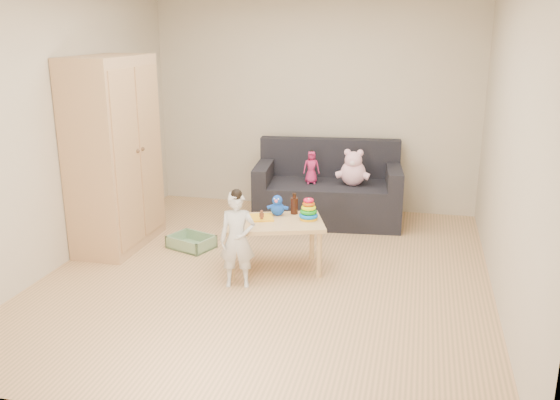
% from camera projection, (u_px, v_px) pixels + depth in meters
% --- Properties ---
extents(room, '(4.50, 4.50, 4.50)m').
position_uv_depth(room, '(268.00, 136.00, 5.16)').
color(room, tan).
rests_on(room, ground).
extents(wardrobe, '(0.54, 1.08, 1.95)m').
position_uv_depth(wardrobe, '(114.00, 154.00, 6.01)').
color(wardrobe, tan).
rests_on(wardrobe, ground).
extents(sofa, '(1.75, 1.01, 0.47)m').
position_uv_depth(sofa, '(328.00, 202.00, 6.95)').
color(sofa, black).
rests_on(sofa, ground).
extents(play_table, '(1.05, 0.84, 0.48)m').
position_uv_depth(play_table, '(274.00, 245.00, 5.57)').
color(play_table, tan).
rests_on(play_table, ground).
extents(storage_bin, '(0.52, 0.46, 0.13)m').
position_uv_depth(storage_bin, '(191.00, 242.00, 6.15)').
color(storage_bin, gray).
rests_on(storage_bin, ground).
extents(toddler, '(0.35, 0.28, 0.84)m').
position_uv_depth(toddler, '(237.00, 241.00, 5.16)').
color(toddler, silver).
rests_on(toddler, ground).
extents(pink_bear, '(0.35, 0.31, 0.35)m').
position_uv_depth(pink_bear, '(353.00, 170.00, 6.73)').
color(pink_bear, '#FFBBD2').
rests_on(pink_bear, sofa).
extents(doll, '(0.21, 0.17, 0.37)m').
position_uv_depth(doll, '(311.00, 168.00, 6.81)').
color(doll, '#C42460').
rests_on(doll, sofa).
extents(ring_stacker, '(0.18, 0.18, 0.21)m').
position_uv_depth(ring_stacker, '(309.00, 211.00, 5.52)').
color(ring_stacker, '#FAB30D').
rests_on(ring_stacker, play_table).
extents(brown_bottle, '(0.07, 0.07, 0.20)m').
position_uv_depth(brown_bottle, '(294.00, 205.00, 5.69)').
color(brown_bottle, black).
rests_on(brown_bottle, play_table).
extents(blue_plush, '(0.21, 0.19, 0.20)m').
position_uv_depth(blue_plush, '(278.00, 205.00, 5.65)').
color(blue_plush, blue).
rests_on(blue_plush, play_table).
extents(wooden_figure, '(0.05, 0.05, 0.10)m').
position_uv_depth(wooden_figure, '(262.00, 215.00, 5.50)').
color(wooden_figure, brown).
rests_on(wooden_figure, play_table).
extents(yellow_book, '(0.29, 0.29, 0.02)m').
position_uv_depth(yellow_book, '(261.00, 218.00, 5.57)').
color(yellow_book, yellow).
rests_on(yellow_book, play_table).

